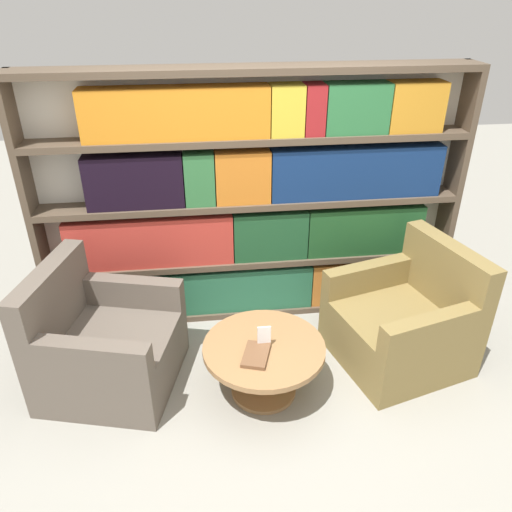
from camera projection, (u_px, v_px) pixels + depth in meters
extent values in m
plane|color=gray|center=(273.00, 415.00, 3.35)|extent=(14.00, 14.00, 0.00)
cube|color=silver|center=(249.00, 196.00, 4.05)|extent=(3.37, 0.05, 2.04)
cube|color=brown|center=(33.00, 212.00, 3.77)|extent=(0.05, 0.30, 2.04)
cube|color=brown|center=(450.00, 192.00, 4.12)|extent=(0.05, 0.30, 2.04)
cube|color=brown|center=(252.00, 305.00, 4.43)|extent=(3.27, 0.30, 0.05)
cube|color=brown|center=(251.00, 258.00, 4.19)|extent=(3.27, 0.30, 0.05)
cube|color=brown|center=(251.00, 202.00, 3.95)|extent=(3.27, 0.30, 0.05)
cube|color=brown|center=(251.00, 138.00, 3.70)|extent=(3.27, 0.30, 0.05)
cube|color=brown|center=(250.00, 69.00, 3.46)|extent=(3.27, 0.30, 0.05)
cube|color=#296746|center=(200.00, 289.00, 4.25)|extent=(1.92, 0.20, 0.39)
cube|color=#C7722D|center=(335.00, 280.00, 4.38)|extent=(0.43, 0.20, 0.39)
cube|color=#26683E|center=(391.00, 277.00, 4.43)|extent=(0.58, 0.20, 0.39)
cube|color=#BB372D|center=(151.00, 240.00, 3.97)|extent=(1.30, 0.20, 0.41)
cube|color=#1D4D2A|center=(270.00, 234.00, 4.08)|extent=(0.60, 0.20, 0.41)
cube|color=#1D4D24|center=(363.00, 228.00, 4.16)|extent=(0.97, 0.20, 0.41)
cube|color=black|center=(135.00, 181.00, 3.72)|extent=(0.72, 0.20, 0.40)
cube|color=#306E3B|center=(199.00, 178.00, 3.77)|extent=(0.22, 0.20, 0.40)
cube|color=orange|center=(243.00, 176.00, 3.81)|extent=(0.42, 0.20, 0.40)
cube|color=navy|center=(355.00, 171.00, 3.90)|extent=(1.35, 0.20, 0.40)
cube|color=orange|center=(176.00, 113.00, 3.52)|extent=(1.33, 0.20, 0.36)
cube|color=gold|center=(286.00, 110.00, 3.60)|extent=(0.24, 0.20, 0.36)
cube|color=maroon|center=(314.00, 109.00, 3.62)|extent=(0.15, 0.20, 0.36)
cube|color=#2B6D3B|center=(356.00, 108.00, 3.66)|extent=(0.47, 0.20, 0.36)
cube|color=orange|center=(414.00, 106.00, 3.71)|extent=(0.41, 0.20, 0.36)
cube|color=brown|center=(113.00, 357.00, 3.54)|extent=(1.06, 1.05, 0.42)
cube|color=brown|center=(52.00, 301.00, 3.37)|extent=(0.35, 0.87, 0.49)
cube|color=brown|center=(93.00, 358.00, 3.06)|extent=(0.73, 0.30, 0.22)
cube|color=brown|center=(135.00, 292.00, 3.70)|extent=(0.73, 0.30, 0.22)
cube|color=olive|center=(397.00, 335.00, 3.77)|extent=(1.06, 1.06, 0.42)
cube|color=olive|center=(446.00, 274.00, 3.67)|extent=(0.36, 0.87, 0.49)
cube|color=olive|center=(366.00, 277.00, 3.89)|extent=(0.73, 0.31, 0.22)
cube|color=olive|center=(429.00, 331.00, 3.29)|extent=(0.73, 0.31, 0.22)
cylinder|color=olive|center=(264.00, 371.00, 3.46)|extent=(0.15, 0.15, 0.37)
cylinder|color=olive|center=(264.00, 389.00, 3.54)|extent=(0.46, 0.46, 0.03)
cylinder|color=olive|center=(264.00, 348.00, 3.36)|extent=(0.83, 0.83, 0.04)
cube|color=black|center=(264.00, 345.00, 3.34)|extent=(0.05, 0.06, 0.01)
cube|color=white|center=(264.00, 336.00, 3.31)|extent=(0.09, 0.01, 0.16)
cube|color=brown|center=(256.00, 355.00, 3.24)|extent=(0.23, 0.29, 0.03)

